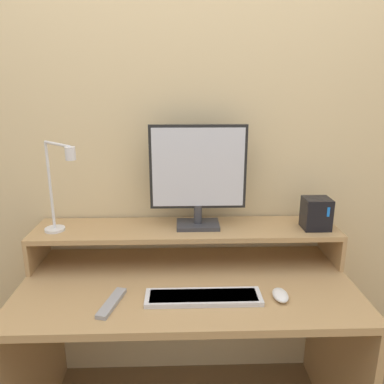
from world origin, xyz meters
name	(u,v)px	position (x,y,z in m)	size (l,w,h in m)	color
wall_back	(185,136)	(0.00, 0.68, 1.25)	(6.00, 0.05, 2.50)	beige
desk	(187,322)	(0.00, 0.32, 0.51)	(1.35, 0.65, 0.70)	tan
monitor_shelf	(186,232)	(0.00, 0.51, 0.84)	(1.35, 0.27, 0.16)	tan
monitor	(198,173)	(0.05, 0.52, 1.11)	(0.42, 0.13, 0.45)	#38383D
desk_lamp	(59,189)	(-0.52, 0.45, 1.07)	(0.20, 0.19, 0.39)	silver
router_dock	(316,213)	(0.57, 0.48, 0.94)	(0.11, 0.10, 0.14)	black
keyboard	(203,297)	(0.06, 0.19, 0.71)	(0.44, 0.11, 0.02)	silver
mouse	(280,295)	(0.35, 0.19, 0.72)	(0.06, 0.10, 0.03)	white
remote_control	(112,303)	(-0.28, 0.16, 0.71)	(0.09, 0.19, 0.02)	#99999E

